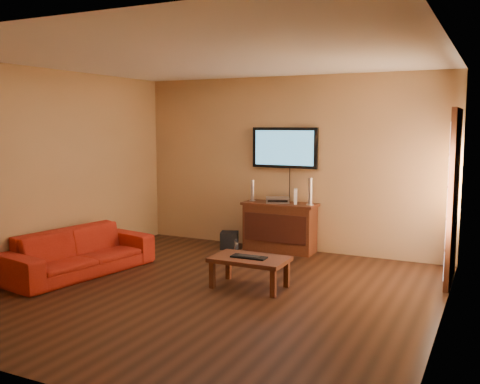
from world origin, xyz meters
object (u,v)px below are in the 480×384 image
Objects in this scene: speaker_right at (310,193)px; game_console at (296,196)px; coffee_table at (250,262)px; television at (285,148)px; subwoofer at (229,240)px; keyboard at (249,257)px; av_receiver at (278,200)px; media_console at (280,227)px; speaker_left at (252,191)px; bottle at (236,246)px; sofa at (80,245)px.

game_console is at bearing 175.37° from speaker_right.
coffee_table is at bearing -105.05° from game_console.
television is at bearing 100.04° from coffee_table.
keyboard reaches higher than subwoofer.
av_receiver is at bearing 177.57° from speaker_right.
media_console is at bearing 100.90° from keyboard.
bottle is (-0.10, -0.38, -0.81)m from speaker_left.
speaker_left is 0.77× the size of keyboard.
sofa is 3.38m from speaker_right.
game_console is 1.07× the size of bottle.
speaker_left is 0.81× the size of speaker_right.
game_console is at bearing -0.01° from speaker_left.
speaker_right reaches higher than subwoofer.
sofa reaches higher than media_console.
speaker_left is 2.18m from keyboard.
game_console is 0.86× the size of subwoofer.
coffee_table is 2.32m from sofa.
keyboard is at bearing -76.48° from subwoofer.
keyboard is at bearing -93.43° from speaker_right.
television is 0.83m from speaker_right.
bottle is 0.50× the size of keyboard.
keyboard reaches higher than coffee_table.
game_console is (2.16, 2.34, 0.48)m from sofa.
keyboard is (1.16, -1.74, 0.25)m from subwoofer.
av_receiver reaches higher than subwoofer.
av_receiver is (0.43, 0.00, -0.11)m from speaker_left.
television is 3.20× the size of speaker_left.
sofa is (-1.91, -2.32, 0.01)m from media_console.
speaker_left is 0.44m from av_receiver.
keyboard is (0.94, -1.56, 0.29)m from bottle.
media_console is 0.42m from av_receiver.
coffee_table is at bearing -69.38° from sofa.
bottle is at bearing 121.54° from coffee_table.
sofa is 4.60× the size of keyboard.
bottle is (-0.82, -0.38, -0.77)m from game_console.
subwoofer is at bearing -155.23° from television.
game_console is 1.29m from subwoofer.
speaker_right is 1.78× the size of game_console.
sofa is at bearing -169.96° from keyboard.
sofa is at bearing -137.71° from subwoofer.
subwoofer is (-0.79, -0.18, -0.25)m from media_console.
media_console is at bearing 166.10° from game_console.
game_console reaches higher than sofa.
subwoofer is (-0.79, -0.36, -1.47)m from television.
speaker_left is (-0.48, -0.16, -0.69)m from television.
television is 3.99× the size of subwoofer.
sofa is (-1.91, -2.50, -1.21)m from television.
speaker_left reaches higher than subwoofer.
av_receiver reaches higher than coffee_table.
speaker_right is (2.39, 2.32, 0.56)m from sofa.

